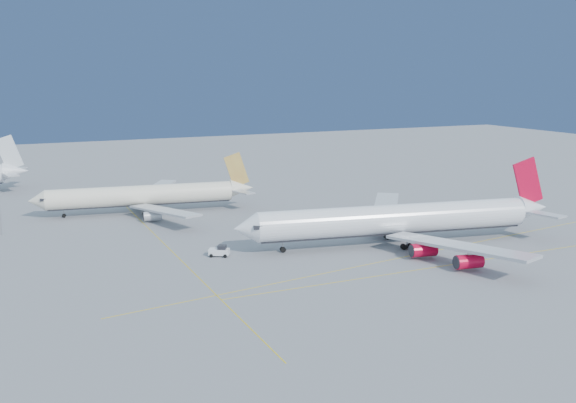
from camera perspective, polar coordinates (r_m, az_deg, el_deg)
The scene contains 5 objects.
ground at distance 136.50m, azimuth 8.23°, elevation -4.39°, with size 500.00×500.00×0.00m, color slate.
taxiway_lines at distance 134.80m, azimuth 1.48°, elevation -4.47°, with size 118.86×140.00×0.02m.
airliner_virgin at distance 141.64m, azimuth 10.02°, elevation -1.58°, with size 73.40×65.23×18.17m.
airliner_etihad at distance 174.97m, azimuth -12.48°, elevation 0.54°, with size 58.98×54.05×15.40m.
pushback_tug at distance 131.96m, azimuth -6.09°, elevation -4.41°, with size 4.57×3.97×2.30m.
Camera 1 is at (-71.78, -110.07, 36.94)m, focal length 40.00 mm.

